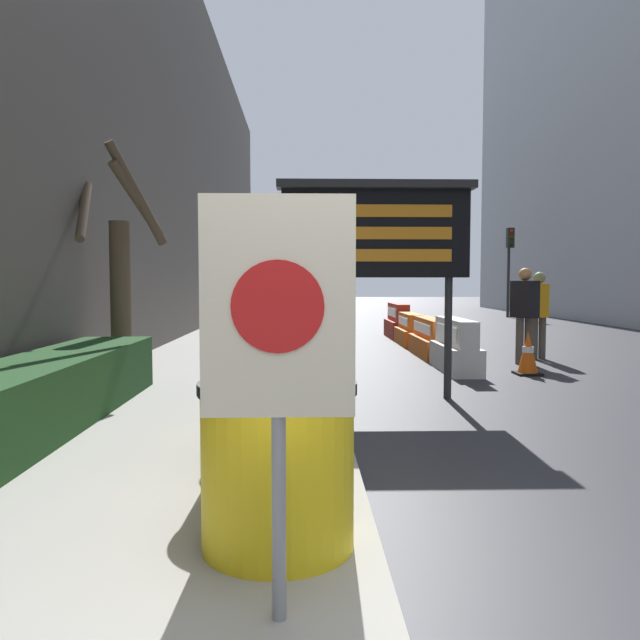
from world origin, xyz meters
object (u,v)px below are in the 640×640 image
at_px(barrel_drum_middle, 264,419).
at_px(traffic_light_near_curb, 334,234).
at_px(jersey_barrier_orange_far, 430,340).
at_px(traffic_light_far_side, 510,253).
at_px(message_board, 375,233).
at_px(jersey_barrier_white, 456,348).
at_px(jersey_barrier_red_striped, 398,323).
at_px(barrel_drum_foreground, 278,464).
at_px(warning_sign, 278,334).
at_px(barrel_drum_back, 270,391).
at_px(traffic_cone_near, 528,353).
at_px(pedestrian_passerby, 539,308).
at_px(jersey_barrier_orange_near, 410,331).
at_px(pedestrian_worker, 525,307).

height_order(barrel_drum_middle, traffic_light_near_curb, traffic_light_near_curb).
bearing_deg(jersey_barrier_orange_far, traffic_light_far_side, 65.78).
bearing_deg(message_board, jersey_barrier_orange_far, 70.11).
distance_m(jersey_barrier_white, jersey_barrier_red_striped, 6.47).
xyz_separation_m(message_board, traffic_light_far_side, (7.89, 18.45, 0.61)).
bearing_deg(barrel_drum_foreground, barrel_drum_middle, 97.37).
distance_m(warning_sign, jersey_barrier_orange_far, 10.57).
distance_m(barrel_drum_foreground, jersey_barrier_orange_far, 9.83).
bearing_deg(jersey_barrier_orange_far, barrel_drum_back, -111.79).
bearing_deg(traffic_cone_near, message_board, -143.38).
xyz_separation_m(barrel_drum_middle, barrel_drum_back, (-0.01, 1.09, 0.00)).
distance_m(barrel_drum_middle, traffic_light_near_curb, 18.98).
height_order(warning_sign, jersey_barrier_red_striped, warning_sign).
xyz_separation_m(jersey_barrier_white, pedestrian_passerby, (2.06, 1.64, 0.62)).
xyz_separation_m(barrel_drum_foreground, traffic_light_near_curb, (1.29, 19.82, 2.72)).
bearing_deg(jersey_barrier_orange_near, jersey_barrier_white, -90.00).
height_order(barrel_drum_foreground, traffic_light_near_curb, traffic_light_near_curb).
distance_m(jersey_barrier_orange_near, traffic_light_near_curb, 8.64).
distance_m(jersey_barrier_white, traffic_light_far_side, 17.29).
distance_m(message_board, pedestrian_worker, 4.76).
xyz_separation_m(barrel_drum_foreground, barrel_drum_middle, (-0.14, 1.09, 0.00)).
bearing_deg(pedestrian_passerby, jersey_barrier_white, 135.18).
distance_m(jersey_barrier_red_striped, traffic_light_near_curb, 6.87).
relative_size(traffic_cone_near, traffic_light_near_curb, 0.16).
bearing_deg(barrel_drum_middle, jersey_barrier_red_striped, 77.17).
xyz_separation_m(jersey_barrier_red_striped, pedestrian_worker, (1.50, -5.58, 0.64)).
xyz_separation_m(barrel_drum_back, warning_sign, (0.19, -2.93, 0.75)).
bearing_deg(barrel_drum_foreground, warning_sign, -87.41).
bearing_deg(jersey_barrier_red_striped, traffic_light_far_side, 56.79).
relative_size(jersey_barrier_red_striped, traffic_cone_near, 2.55).
bearing_deg(traffic_light_far_side, pedestrian_worker, -107.38).
xyz_separation_m(barrel_drum_foreground, traffic_cone_near, (3.84, 6.86, -0.21)).
relative_size(jersey_barrier_orange_near, jersey_barrier_red_striped, 0.91).
distance_m(message_board, pedestrian_passerby, 5.69).
distance_m(message_board, traffic_light_far_side, 20.08).
height_order(jersey_barrier_white, traffic_cone_near, jersey_barrier_white).
height_order(barrel_drum_middle, traffic_light_far_side, traffic_light_far_side).
bearing_deg(pedestrian_worker, jersey_barrier_orange_far, -157.07).
relative_size(barrel_drum_middle, jersey_barrier_orange_near, 0.53).
xyz_separation_m(traffic_light_far_side, pedestrian_passerby, (-4.16, -14.31, -1.75)).
bearing_deg(jersey_barrier_orange_far, jersey_barrier_white, -90.00).
relative_size(jersey_barrier_orange_near, pedestrian_worker, 0.94).
bearing_deg(warning_sign, traffic_light_near_curb, 86.51).
bearing_deg(barrel_drum_middle, pedestrian_passerby, 57.78).
distance_m(jersey_barrier_red_striped, traffic_light_far_side, 11.59).
relative_size(barrel_drum_back, traffic_light_near_curb, 0.19).
bearing_deg(pedestrian_worker, jersey_barrier_white, -86.39).
relative_size(warning_sign, jersey_barrier_red_striped, 0.95).
xyz_separation_m(barrel_drum_foreground, jersey_barrier_white, (2.74, 7.29, -0.17)).
bearing_deg(traffic_light_near_curb, traffic_cone_near, -78.87).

